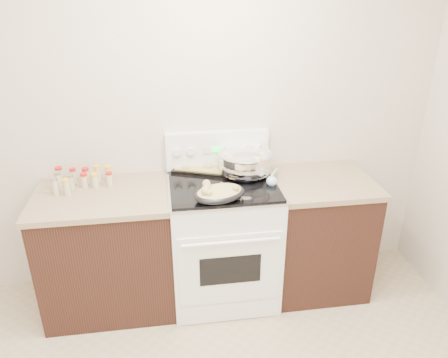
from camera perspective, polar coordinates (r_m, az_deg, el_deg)
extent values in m
cube|color=beige|center=(3.20, -7.36, 8.35)|extent=(4.00, 0.05, 2.70)
cube|color=black|center=(3.31, -14.73, -9.30)|extent=(0.90, 0.64, 0.88)
cube|color=brown|center=(3.08, -15.66, -2.19)|extent=(0.93, 0.67, 0.04)
cube|color=black|center=(3.47, 11.97, -7.23)|extent=(0.70, 0.64, 0.88)
cube|color=brown|center=(3.25, 12.68, -0.35)|extent=(0.73, 0.67, 0.04)
cube|color=white|center=(3.28, -0.13, -8.20)|extent=(0.76, 0.66, 0.92)
cube|color=white|center=(3.01, 0.82, -11.75)|extent=(0.70, 0.01, 0.55)
cube|color=black|center=(3.01, 0.84, -11.83)|extent=(0.42, 0.01, 0.22)
cylinder|color=white|center=(2.84, 0.98, -8.26)|extent=(0.65, 0.02, 0.02)
cube|color=white|center=(3.25, 0.77, -17.02)|extent=(0.70, 0.01, 0.14)
cube|color=silver|center=(3.05, -0.14, -0.87)|extent=(0.78, 0.68, 0.01)
cube|color=black|center=(3.05, -0.14, -0.66)|extent=(0.74, 0.64, 0.01)
cube|color=white|center=(3.26, -0.90, 3.89)|extent=(0.76, 0.07, 0.28)
cylinder|color=white|center=(3.18, -6.15, 3.51)|extent=(0.06, 0.02, 0.06)
cylinder|color=white|center=(3.19, -4.36, 3.62)|extent=(0.06, 0.02, 0.06)
cylinder|color=white|center=(3.24, 2.73, 4.00)|extent=(0.06, 0.02, 0.06)
cylinder|color=white|center=(3.26, 4.46, 4.09)|extent=(0.06, 0.02, 0.06)
cube|color=#19E533|center=(3.21, -0.80, 3.84)|extent=(0.09, 0.00, 0.04)
cube|color=silver|center=(3.20, -2.22, 3.76)|extent=(0.05, 0.00, 0.05)
cube|color=silver|center=(3.22, 0.62, 3.91)|extent=(0.05, 0.00, 0.05)
ellipsoid|color=silver|center=(3.14, 2.79, 1.80)|extent=(0.50, 0.50, 0.23)
cylinder|color=silver|center=(3.17, 2.76, 0.63)|extent=(0.21, 0.21, 0.01)
torus|color=silver|center=(3.11, 2.82, 3.34)|extent=(0.39, 0.39, 0.02)
cylinder|color=silver|center=(3.13, 2.80, 2.21)|extent=(0.37, 0.37, 0.13)
cylinder|color=brown|center=(3.11, 2.82, 3.14)|extent=(0.34, 0.34, 0.00)
cube|color=beige|center=(3.08, 0.15, 3.07)|extent=(0.04, 0.04, 0.02)
cube|color=beige|center=(3.04, 0.75, 2.72)|extent=(0.03, 0.03, 0.03)
cube|color=beige|center=(3.11, 4.97, 3.18)|extent=(0.04, 0.04, 0.03)
cube|color=beige|center=(3.15, 3.75, 3.50)|extent=(0.04, 0.04, 0.03)
cube|color=beige|center=(3.09, 0.51, 3.11)|extent=(0.03, 0.03, 0.02)
cube|color=beige|center=(3.03, 4.59, 2.60)|extent=(0.04, 0.04, 0.02)
cube|color=beige|center=(3.04, 4.11, 2.70)|extent=(0.04, 0.04, 0.03)
cube|color=beige|center=(3.20, 3.09, 3.85)|extent=(0.05, 0.05, 0.03)
cube|color=beige|center=(3.11, 3.02, 3.26)|extent=(0.05, 0.05, 0.03)
cube|color=beige|center=(3.24, 3.01, 4.18)|extent=(0.04, 0.04, 0.03)
cube|color=beige|center=(3.05, 2.51, 2.76)|extent=(0.04, 0.04, 0.03)
cube|color=beige|center=(3.19, 2.06, 3.84)|extent=(0.04, 0.04, 0.03)
cube|color=beige|center=(3.02, 4.52, 2.48)|extent=(0.05, 0.05, 0.03)
cube|color=beige|center=(3.11, 1.46, 3.23)|extent=(0.03, 0.03, 0.02)
cube|color=beige|center=(3.09, 0.14, 3.14)|extent=(0.03, 0.03, 0.03)
cube|color=beige|center=(3.18, 3.97, 3.70)|extent=(0.04, 0.04, 0.03)
cube|color=beige|center=(3.10, 2.65, 3.18)|extent=(0.03, 0.03, 0.02)
ellipsoid|color=black|center=(2.81, -0.60, -1.92)|extent=(0.41, 0.35, 0.08)
ellipsoid|color=tan|center=(2.81, -0.60, -1.71)|extent=(0.37, 0.31, 0.06)
sphere|color=tan|center=(2.76, -2.49, -1.44)|extent=(0.05, 0.05, 0.05)
sphere|color=tan|center=(2.74, -2.32, -1.66)|extent=(0.04, 0.04, 0.04)
sphere|color=tan|center=(2.78, -2.31, -1.26)|extent=(0.05, 0.05, 0.05)
sphere|color=tan|center=(2.84, -2.31, -0.63)|extent=(0.05, 0.05, 0.05)
sphere|color=tan|center=(2.79, 1.54, -1.18)|extent=(0.04, 0.04, 0.04)
sphere|color=tan|center=(2.81, -2.22, -1.01)|extent=(0.04, 0.04, 0.04)
sphere|color=tan|center=(2.73, -2.41, -1.66)|extent=(0.05, 0.05, 0.05)
sphere|color=tan|center=(2.73, -1.96, -1.84)|extent=(0.04, 0.04, 0.04)
cube|color=black|center=(3.28, -2.60, 1.58)|extent=(0.50, 0.43, 0.02)
cube|color=tan|center=(3.28, -2.60, 1.77)|extent=(0.45, 0.38, 0.02)
sphere|color=tan|center=(3.22, -2.46, 1.64)|extent=(0.04, 0.04, 0.04)
sphere|color=tan|center=(3.34, -1.58, 2.43)|extent=(0.04, 0.04, 0.04)
sphere|color=tan|center=(3.22, -4.81, 1.48)|extent=(0.04, 0.04, 0.04)
sphere|color=tan|center=(3.32, -0.83, 2.36)|extent=(0.04, 0.04, 0.04)
sphere|color=tan|center=(3.33, -5.03, 2.32)|extent=(0.04, 0.04, 0.04)
sphere|color=tan|center=(3.30, -4.31, 2.11)|extent=(0.04, 0.04, 0.04)
sphere|color=tan|center=(3.33, -5.28, 2.37)|extent=(0.03, 0.03, 0.03)
sphere|color=tan|center=(3.22, -5.09, 1.50)|extent=(0.04, 0.04, 0.04)
sphere|color=tan|center=(3.22, -1.98, 1.59)|extent=(0.05, 0.05, 0.05)
sphere|color=tan|center=(3.25, -1.89, 1.85)|extent=(0.03, 0.03, 0.03)
cylinder|color=olive|center=(2.92, 0.87, -1.55)|extent=(0.11, 0.27, 0.01)
sphere|color=olive|center=(2.82, 0.49, -2.46)|extent=(0.04, 0.04, 0.04)
sphere|color=#9FD4ED|center=(3.03, 6.25, -0.28)|extent=(0.07, 0.07, 0.07)
cylinder|color=#9FD4ED|center=(3.12, 6.62, 0.93)|extent=(0.11, 0.22, 0.07)
cylinder|color=#BFB28C|center=(3.28, -20.66, 0.28)|extent=(0.05, 0.05, 0.11)
cylinder|color=#B21414|center=(3.26, -20.83, 1.30)|extent=(0.05, 0.05, 0.02)
cylinder|color=#BFB28C|center=(3.26, -19.06, 0.26)|extent=(0.04, 0.04, 0.10)
cylinder|color=#B21414|center=(3.24, -19.20, 1.17)|extent=(0.04, 0.04, 0.02)
cylinder|color=#BFB28C|center=(3.25, -17.56, 0.34)|extent=(0.05, 0.05, 0.09)
cylinder|color=#B21414|center=(3.23, -17.69, 1.23)|extent=(0.05, 0.05, 0.02)
cylinder|color=#BFB28C|center=(3.22, -16.16, 0.51)|extent=(0.05, 0.05, 0.11)
cylinder|color=gold|center=(3.20, -16.29, 1.55)|extent=(0.05, 0.05, 0.02)
cylinder|color=#BFB28C|center=(3.21, -14.79, 0.52)|extent=(0.05, 0.05, 0.10)
cylinder|color=gold|center=(3.19, -14.90, 1.50)|extent=(0.05, 0.05, 0.02)
cylinder|color=#BFB28C|center=(3.19, -20.81, -0.39)|extent=(0.04, 0.04, 0.11)
cylinder|color=#B2B2B7|center=(3.16, -20.99, 0.69)|extent=(0.05, 0.05, 0.02)
cylinder|color=#BFB28C|center=(3.18, -19.35, -0.49)|extent=(0.04, 0.04, 0.09)
cylinder|color=#B2B2B7|center=(3.16, -19.49, 0.39)|extent=(0.04, 0.04, 0.02)
cylinder|color=#BFB28C|center=(3.17, -17.76, -0.32)|extent=(0.05, 0.05, 0.09)
cylinder|color=#B21414|center=(3.15, -17.89, 0.57)|extent=(0.05, 0.05, 0.02)
cylinder|color=#BFB28C|center=(3.15, -16.47, -0.34)|extent=(0.05, 0.05, 0.09)
cylinder|color=gold|center=(3.13, -16.58, 0.53)|extent=(0.05, 0.05, 0.02)
cylinder|color=#BFB28C|center=(3.14, -14.71, -0.19)|extent=(0.04, 0.04, 0.09)
cylinder|color=#B21414|center=(3.11, -14.81, 0.72)|extent=(0.04, 0.04, 0.02)
cylinder|color=#BFB28C|center=(3.13, -21.15, -1.05)|extent=(0.04, 0.04, 0.11)
cylinder|color=#B2B2B7|center=(3.10, -21.32, -0.02)|extent=(0.04, 0.04, 0.02)
cylinder|color=#BFB28C|center=(3.10, -19.82, -1.16)|extent=(0.04, 0.04, 0.10)
cylinder|color=gold|center=(3.07, -19.98, -0.18)|extent=(0.04, 0.04, 0.02)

